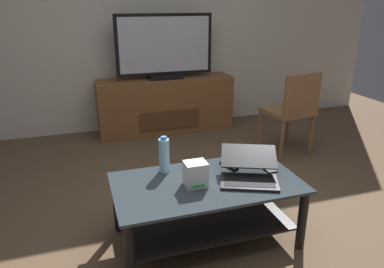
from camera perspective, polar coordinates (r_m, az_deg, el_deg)
name	(u,v)px	position (r m, az deg, el deg)	size (l,w,h in m)	color
ground_plane	(218,233)	(2.68, 4.12, -15.23)	(7.68, 7.68, 0.00)	brown
back_wall	(142,14)	(4.63, -7.78, 18.17)	(6.40, 0.12, 2.80)	beige
coffee_table	(206,200)	(2.46, 2.27, -10.27)	(1.22, 0.67, 0.44)	#2D383D
media_cabinet	(166,105)	(4.52, -4.15, 4.55)	(1.64, 0.41, 0.67)	brown
television	(165,48)	(4.37, -4.31, 13.30)	(1.15, 0.20, 0.75)	black
dining_chair	(292,108)	(3.86, 15.46, 3.88)	(0.49, 0.49, 0.89)	brown
laptop	(249,171)	(2.44, 8.92, -5.78)	(0.49, 0.49, 0.17)	black
router_box	(195,174)	(2.31, 0.55, -6.29)	(0.14, 0.12, 0.16)	white
water_bottle_near	(164,155)	(2.49, -4.38, -3.33)	(0.07, 0.07, 0.26)	#99C6E5
cell_phone	(268,168)	(2.62, 11.82, -5.28)	(0.07, 0.14, 0.01)	black
tv_remote	(229,165)	(2.61, 5.83, -4.89)	(0.04, 0.16, 0.02)	black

